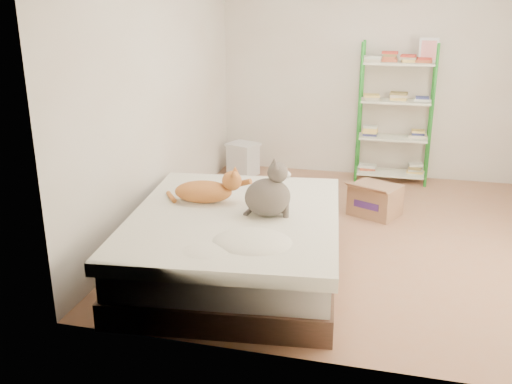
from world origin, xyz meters
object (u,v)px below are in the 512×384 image
(grey_cat, at_px, (268,189))
(shelf_unit, at_px, (396,110))
(bed, at_px, (235,243))
(cardboard_box, at_px, (375,200))
(orange_cat, at_px, (203,189))
(white_bin, at_px, (243,159))

(grey_cat, distance_m, shelf_unit, 3.05)
(shelf_unit, bearing_deg, bed, -112.28)
(grey_cat, bearing_deg, cardboard_box, -44.62)
(orange_cat, xyz_separation_m, cardboard_box, (1.39, 1.44, -0.48))
(bed, xyz_separation_m, orange_cat, (-0.34, 0.20, 0.38))
(bed, distance_m, orange_cat, 0.54)
(orange_cat, distance_m, shelf_unit, 3.13)
(white_bin, bearing_deg, grey_cat, -70.81)
(cardboard_box, bearing_deg, grey_cat, -90.65)
(shelf_unit, height_order, white_bin, shelf_unit)
(white_bin, bearing_deg, cardboard_box, -31.62)
(orange_cat, bearing_deg, white_bin, 88.08)
(bed, relative_size, white_bin, 4.99)
(grey_cat, distance_m, white_bin, 2.90)
(bed, distance_m, grey_cat, 0.55)
(orange_cat, bearing_deg, grey_cat, -26.32)
(bed, xyz_separation_m, shelf_unit, (1.19, 2.91, 0.63))
(grey_cat, bearing_deg, shelf_unit, -36.38)
(bed, xyz_separation_m, grey_cat, (0.27, 0.02, 0.49))
(shelf_unit, bearing_deg, cardboard_box, -96.07)
(grey_cat, relative_size, cardboard_box, 0.74)
(bed, distance_m, white_bin, 2.79)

